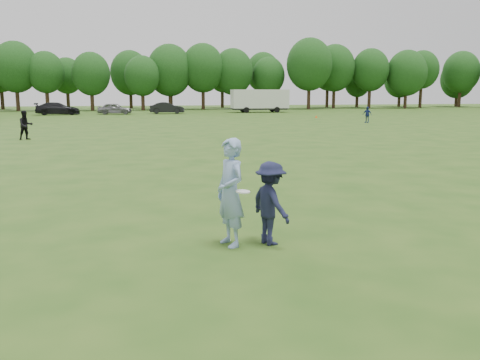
{
  "coord_description": "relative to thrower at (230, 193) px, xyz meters",
  "views": [
    {
      "loc": [
        -3.07,
        -9.4,
        2.93
      ],
      "look_at": [
        -0.94,
        0.86,
        1.1
      ],
      "focal_mm": 38.0,
      "sensor_mm": 36.0,
      "label": 1
    }
  ],
  "objects": [
    {
      "name": "ground",
      "position": [
        1.32,
        0.11,
        -1.04
      ],
      "size": [
        200.0,
        200.0,
        0.0
      ],
      "primitive_type": "plane",
      "color": "#264B15",
      "rests_on": "ground"
    },
    {
      "name": "car_e",
      "position": [
        -4.16,
        58.74,
        -0.3
      ],
      "size": [
        4.45,
        2.1,
        1.47
      ],
      "primitive_type": "imported",
      "rotation": [
        0.0,
        0.0,
        1.49
      ],
      "color": "slate",
      "rests_on": "ground"
    },
    {
      "name": "defender",
      "position": [
        0.77,
        -0.07,
        -0.23
      ],
      "size": [
        0.92,
        1.19,
        1.62
      ],
      "primitive_type": "imported",
      "rotation": [
        0.0,
        0.0,
        1.91
      ],
      "color": "#191C38",
      "rests_on": "ground"
    },
    {
      "name": "field_cone",
      "position": [
        18.33,
        45.16,
        -0.89
      ],
      "size": [
        0.28,
        0.28,
        0.3
      ],
      "primitive_type": "cone",
      "color": "#FD4D0D",
      "rests_on": "ground"
    },
    {
      "name": "treeline",
      "position": [
        4.13,
        77.0,
        5.22
      ],
      "size": [
        130.35,
        18.39,
        11.74
      ],
      "color": "#332114",
      "rests_on": "ground"
    },
    {
      "name": "player_far_a",
      "position": [
        -8.27,
        23.9,
        -0.15
      ],
      "size": [
        1.08,
        1.01,
        1.78
      ],
      "primitive_type": "imported",
      "rotation": [
        0.0,
        0.0,
        0.5
      ],
      "color": "black",
      "rests_on": "ground"
    },
    {
      "name": "disc_in_play",
      "position": [
        0.17,
        -0.32,
        0.07
      ],
      "size": [
        0.33,
        0.33,
        0.05
      ],
      "color": "white",
      "rests_on": "ground"
    },
    {
      "name": "thrower",
      "position": [
        0.0,
        0.0,
        0.0
      ],
      "size": [
        0.71,
        0.87,
        2.07
      ],
      "primitive_type": "imported",
      "rotation": [
        0.0,
        0.0,
        -1.25
      ],
      "color": "#85A2CE",
      "rests_on": "ground"
    },
    {
      "name": "cargo_trailer",
      "position": [
        15.76,
        61.25,
        0.74
      ],
      "size": [
        9.0,
        2.75,
        3.2
      ],
      "color": "white",
      "rests_on": "ground"
    },
    {
      "name": "player_far_b",
      "position": [
        19.94,
        35.72,
        -0.28
      ],
      "size": [
        0.86,
        0.92,
        1.52
      ],
      "primitive_type": "imported",
      "rotation": [
        0.0,
        0.0,
        -0.87
      ],
      "color": "navy",
      "rests_on": "ground"
    },
    {
      "name": "car_d",
      "position": [
        -11.18,
        58.83,
        -0.25
      ],
      "size": [
        5.6,
        2.68,
        1.58
      ],
      "primitive_type": "imported",
      "rotation": [
        0.0,
        0.0,
        1.66
      ],
      "color": "black",
      "rests_on": "ground"
    },
    {
      "name": "car_f",
      "position": [
        2.59,
        59.45,
        -0.28
      ],
      "size": [
        4.68,
        1.88,
        1.51
      ],
      "primitive_type": "imported",
      "rotation": [
        0.0,
        0.0,
        1.51
      ],
      "color": "black",
      "rests_on": "ground"
    }
  ]
}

